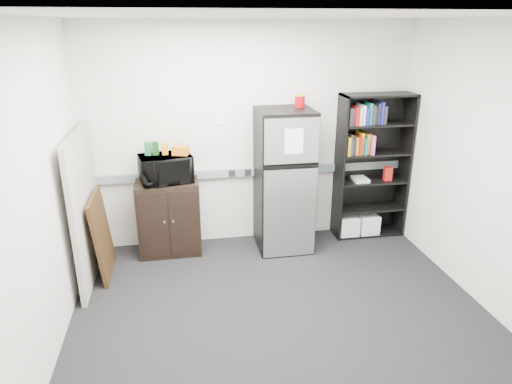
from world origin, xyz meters
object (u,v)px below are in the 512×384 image
(cubicle_partition, at_px, (85,207))
(microwave, at_px, (166,169))
(bookshelf, at_px, (370,164))
(refrigerator, at_px, (284,181))
(cabinet, at_px, (169,217))

(cubicle_partition, xyz_separation_m, microwave, (0.85, 0.40, 0.26))
(bookshelf, xyz_separation_m, refrigerator, (-1.16, -0.15, -0.11))
(cubicle_partition, relative_size, microwave, 2.80)
(cubicle_partition, distance_m, microwave, 0.98)
(cabinet, xyz_separation_m, microwave, (0.00, -0.02, 0.62))
(bookshelf, distance_m, cubicle_partition, 3.45)
(cabinet, bearing_deg, refrigerator, -3.29)
(cubicle_partition, distance_m, cabinet, 1.02)
(cabinet, xyz_separation_m, refrigerator, (1.39, -0.08, 0.41))
(microwave, bearing_deg, bookshelf, -10.28)
(cabinet, bearing_deg, cubicle_partition, -153.78)
(cabinet, bearing_deg, bookshelf, 1.47)
(bookshelf, bearing_deg, cabinet, -178.53)
(cubicle_partition, height_order, refrigerator, refrigerator)
(microwave, xyz_separation_m, refrigerator, (1.39, -0.06, -0.21))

